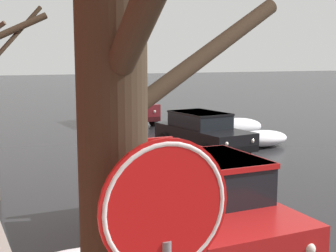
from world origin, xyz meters
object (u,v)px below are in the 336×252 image
(pickup_truck_red_approaching_near_lane, at_px, (188,202))
(suv_maroon_parked_kerbside_mid, at_px, (124,105))
(sedan_black_parked_kerbside_close, at_px, (202,131))
(bare_tree_at_the_corner, at_px, (116,39))

(pickup_truck_red_approaching_near_lane, height_order, suv_maroon_parked_kerbside_mid, suv_maroon_parked_kerbside_mid)
(pickup_truck_red_approaching_near_lane, distance_m, sedan_black_parked_kerbside_close, 8.49)
(bare_tree_at_the_corner, height_order, pickup_truck_red_approaching_near_lane, bare_tree_at_the_corner)
(bare_tree_at_the_corner, height_order, sedan_black_parked_kerbside_close, bare_tree_at_the_corner)
(pickup_truck_red_approaching_near_lane, distance_m, suv_maroon_parked_kerbside_mid, 15.82)
(bare_tree_at_the_corner, xyz_separation_m, suv_maroon_parked_kerbside_mid, (7.40, 19.04, -2.38))
(bare_tree_at_the_corner, distance_m, suv_maroon_parked_kerbside_mid, 20.57)
(pickup_truck_red_approaching_near_lane, bearing_deg, bare_tree_at_the_corner, -124.28)
(sedan_black_parked_kerbside_close, height_order, suv_maroon_parked_kerbside_mid, suv_maroon_parked_kerbside_mid)
(pickup_truck_red_approaching_near_lane, bearing_deg, suv_maroon_parked_kerbside_mid, 72.65)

